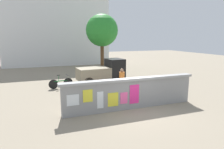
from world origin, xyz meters
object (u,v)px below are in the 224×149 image
(bicycle_near, at_px, (151,90))
(bicycle_far, at_px, (61,83))
(auto_rickshaw_truck, at_px, (103,72))
(person_walking, at_px, (122,79))
(tree_roadside, at_px, (102,31))
(motorcycle, at_px, (85,95))

(bicycle_near, height_order, bicycle_far, same)
(auto_rickshaw_truck, bearing_deg, person_walking, -87.72)
(bicycle_far, bearing_deg, tree_roadside, 48.06)
(bicycle_far, relative_size, person_walking, 1.04)
(bicycle_near, relative_size, bicycle_far, 1.01)
(bicycle_near, xyz_separation_m, bicycle_far, (-4.93, 3.83, 0.00))
(bicycle_near, xyz_separation_m, person_walking, (-1.51, 0.94, 0.62))
(motorcycle, distance_m, person_walking, 2.80)
(auto_rickshaw_truck, relative_size, bicycle_near, 2.18)
(auto_rickshaw_truck, relative_size, person_walking, 2.29)
(bicycle_near, distance_m, bicycle_far, 6.24)
(motorcycle, distance_m, bicycle_far, 3.98)
(auto_rickshaw_truck, xyz_separation_m, person_walking, (0.13, -3.33, 0.09))
(bicycle_far, height_order, person_walking, person_walking)
(tree_roadside, bearing_deg, bicycle_near, -88.86)
(motorcycle, relative_size, tree_roadside, 0.33)
(auto_rickshaw_truck, xyz_separation_m, motorcycle, (-2.43, -4.32, -0.44))
(bicycle_near, bearing_deg, motorcycle, -179.21)
(motorcycle, height_order, bicycle_near, bicycle_near)
(motorcycle, height_order, tree_roadside, tree_roadside)
(tree_roadside, bearing_deg, motorcycle, -113.02)
(motorcycle, xyz_separation_m, bicycle_near, (4.08, 0.06, -0.10))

